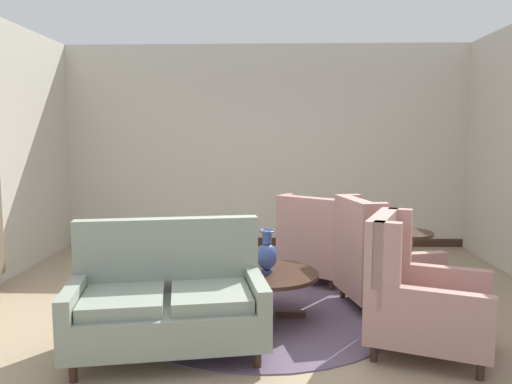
% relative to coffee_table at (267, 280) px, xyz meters
% --- Properties ---
extents(ground, '(9.09, 9.09, 0.00)m').
position_rel_coffee_table_xyz_m(ground, '(-0.07, -0.10, -0.37)').
color(ground, '#9E896B').
extents(wall_back, '(6.32, 0.08, 3.07)m').
position_rel_coffee_table_xyz_m(wall_back, '(-0.07, 3.15, 1.16)').
color(wall_back, beige).
rests_on(wall_back, ground).
extents(baseboard_back, '(6.16, 0.03, 0.12)m').
position_rel_coffee_table_xyz_m(baseboard_back, '(-0.07, 3.09, -0.31)').
color(baseboard_back, '#382319').
rests_on(baseboard_back, ground).
extents(area_rug, '(2.68, 2.68, 0.01)m').
position_rel_coffee_table_xyz_m(area_rug, '(-0.07, 0.20, -0.37)').
color(area_rug, '#5B4C60').
rests_on(area_rug, ground).
extents(coffee_table, '(0.96, 0.96, 0.44)m').
position_rel_coffee_table_xyz_m(coffee_table, '(0.00, 0.00, 0.00)').
color(coffee_table, '#382319').
rests_on(coffee_table, ground).
extents(porcelain_vase, '(0.19, 0.19, 0.40)m').
position_rel_coffee_table_xyz_m(porcelain_vase, '(-0.01, -0.00, 0.24)').
color(porcelain_vase, '#384C93').
rests_on(porcelain_vase, coffee_table).
extents(settee, '(1.63, 1.09, 1.03)m').
position_rel_coffee_table_xyz_m(settee, '(-0.78, -0.75, 0.04)').
color(settee, gray).
rests_on(settee, ground).
extents(armchair_far_left, '(1.13, 1.07, 1.09)m').
position_rel_coffee_table_xyz_m(armchair_far_left, '(1.19, -0.67, 0.07)').
color(armchair_far_left, tan).
rests_on(armchair_far_left, ground).
extents(armchair_near_window, '(1.00, 0.92, 1.10)m').
position_rel_coffee_table_xyz_m(armchair_near_window, '(1.10, 0.36, 0.08)').
color(armchair_near_window, tan).
rests_on(armchair_near_window, ground).
extents(armchair_back_corner, '(1.16, 1.19, 1.02)m').
position_rel_coffee_table_xyz_m(armchair_back_corner, '(0.61, 1.26, 0.05)').
color(armchair_back_corner, tan).
rests_on(armchair_back_corner, ground).
extents(side_table, '(0.53, 0.53, 0.73)m').
position_rel_coffee_table_xyz_m(side_table, '(1.43, 0.57, 0.07)').
color(side_table, '#382319').
rests_on(side_table, ground).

